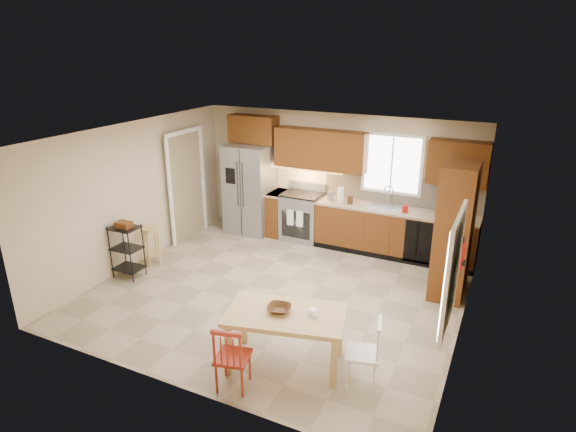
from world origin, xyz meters
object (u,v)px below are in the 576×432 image
(refrigerator, at_px, (250,189))
(chair_white, at_px, (363,352))
(chair_red, at_px, (233,356))
(table_jar, at_px, (313,314))
(bar_stool, at_px, (152,246))
(pantry, at_px, (455,230))
(table_bowl, at_px, (279,312))
(range_stove, at_px, (302,217))
(dining_table, at_px, (286,339))
(fire_extinguisher, at_px, (460,255))
(soap_bottle, at_px, (405,207))
(utility_cart, at_px, (127,251))

(refrigerator, bearing_deg, chair_white, -45.60)
(refrigerator, xyz_separation_m, chair_red, (2.26, -4.33, -0.50))
(table_jar, distance_m, bar_stool, 3.94)
(pantry, xyz_separation_m, chair_red, (-1.87, -3.41, -0.64))
(pantry, relative_size, table_jar, 19.24)
(chair_red, xyz_separation_m, table_bowl, (0.26, 0.65, 0.28))
(range_stove, height_order, dining_table, range_stove)
(range_stove, height_order, chair_white, range_stove)
(pantry, distance_m, table_bowl, 3.21)
(pantry, bearing_deg, chair_red, -118.82)
(refrigerator, xyz_separation_m, fire_extinguisher, (4.33, -1.98, 0.19))
(soap_bottle, height_order, fire_extinguisher, fire_extinguisher)
(table_jar, bearing_deg, fire_extinguisher, 48.82)
(chair_red, bearing_deg, fire_extinguisher, 35.08)
(dining_table, height_order, chair_red, chair_red)
(chair_red, relative_size, table_bowl, 2.90)
(fire_extinguisher, height_order, dining_table, fire_extinguisher)
(table_bowl, bearing_deg, fire_extinguisher, 43.26)
(bar_stool, bearing_deg, soap_bottle, 34.60)
(refrigerator, distance_m, chair_white, 5.11)
(refrigerator, bearing_deg, chair_red, -62.49)
(refrigerator, height_order, fire_extinguisher, refrigerator)
(bar_stool, xyz_separation_m, utility_cart, (-0.05, -0.54, 0.11))
(fire_extinguisher, bearing_deg, utility_cart, -171.66)
(pantry, height_order, chair_white, pantry)
(dining_table, bearing_deg, utility_cart, 150.80)
(chair_red, xyz_separation_m, utility_cart, (-3.06, 1.60, 0.05))
(refrigerator, relative_size, utility_cart, 1.96)
(table_jar, xyz_separation_m, bar_stool, (-3.66, 1.40, -0.37))
(bar_stool, bearing_deg, chair_white, -12.79)
(pantry, bearing_deg, range_stove, 161.71)
(table_jar, bearing_deg, chair_white, -3.42)
(dining_table, distance_m, chair_white, 0.95)
(range_stove, distance_m, bar_stool, 2.94)
(soap_bottle, xyz_separation_m, table_bowl, (-0.66, -3.66, -0.30))
(soap_bottle, xyz_separation_m, chair_white, (0.38, -3.61, -0.58))
(table_bowl, height_order, utility_cart, utility_cart)
(soap_bottle, relative_size, chair_white, 0.23)
(chair_red, bearing_deg, refrigerator, 103.96)
(refrigerator, relative_size, table_jar, 16.68)
(range_stove, distance_m, utility_cart, 3.40)
(dining_table, height_order, utility_cart, utility_cart)
(range_stove, relative_size, bar_stool, 1.30)
(chair_white, bearing_deg, dining_table, 79.46)
(refrigerator, distance_m, pantry, 4.23)
(table_bowl, distance_m, bar_stool, 3.61)
(fire_extinguisher, height_order, chair_white, fire_extinguisher)
(chair_white, bearing_deg, bar_stool, 57.91)
(soap_bottle, distance_m, table_bowl, 3.73)
(range_stove, relative_size, table_jar, 8.43)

